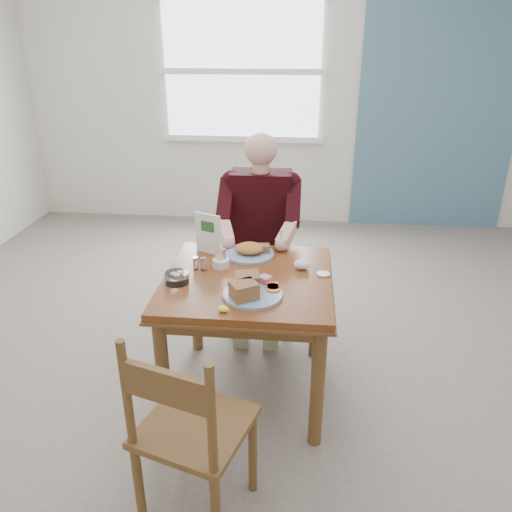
# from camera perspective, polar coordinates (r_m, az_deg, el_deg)

# --- Properties ---
(floor) EXTENTS (6.00, 6.00, 0.00)m
(floor) POSITION_cam_1_polar(r_m,az_deg,el_deg) (3.10, -0.86, -14.90)
(floor) COLOR #665953
(floor) RESTS_ON ground
(wall_back) EXTENTS (5.50, 0.00, 5.50)m
(wall_back) POSITION_cam_1_polar(r_m,az_deg,el_deg) (5.43, 2.84, 18.22)
(wall_back) COLOR beige
(wall_back) RESTS_ON ground
(accent_panel) EXTENTS (1.60, 0.02, 2.80)m
(accent_panel) POSITION_cam_1_polar(r_m,az_deg,el_deg) (5.56, 20.31, 16.98)
(accent_panel) COLOR slate
(accent_panel) RESTS_ON ground
(lemon_wedge) EXTENTS (0.06, 0.04, 0.03)m
(lemon_wedge) POSITION_cam_1_polar(r_m,az_deg,el_deg) (2.37, -3.76, -6.07)
(lemon_wedge) COLOR #F9FC35
(lemon_wedge) RESTS_ON table
(napkin) EXTENTS (0.10, 0.09, 0.06)m
(napkin) POSITION_cam_1_polar(r_m,az_deg,el_deg) (2.79, 5.26, -0.94)
(napkin) COLOR white
(napkin) RESTS_ON table
(metal_dish) EXTENTS (0.09, 0.09, 0.01)m
(metal_dish) POSITION_cam_1_polar(r_m,az_deg,el_deg) (2.74, 7.71, -2.07)
(metal_dish) COLOR silver
(metal_dish) RESTS_ON table
(window) EXTENTS (1.72, 0.04, 1.42)m
(window) POSITION_cam_1_polar(r_m,az_deg,el_deg) (5.42, -1.64, 20.34)
(window) COLOR white
(window) RESTS_ON wall_back
(table) EXTENTS (0.92, 0.92, 0.75)m
(table) POSITION_cam_1_polar(r_m,az_deg,el_deg) (2.75, -0.94, -4.48)
(table) COLOR brown
(table) RESTS_ON ground
(chair_far) EXTENTS (0.42, 0.42, 0.95)m
(chair_far) POSITION_cam_1_polar(r_m,az_deg,el_deg) (3.53, 0.57, -0.61)
(chair_far) COLOR brown
(chair_far) RESTS_ON ground
(chair_near) EXTENTS (0.53, 0.53, 0.95)m
(chair_near) POSITION_cam_1_polar(r_m,az_deg,el_deg) (2.16, -7.60, -19.27)
(chair_near) COLOR brown
(chair_near) RESTS_ON ground
(diner) EXTENTS (0.53, 0.56, 1.39)m
(diner) POSITION_cam_1_polar(r_m,az_deg,el_deg) (3.32, 0.45, 3.97)
(diner) COLOR gray
(diner) RESTS_ON chair_far
(near_plate) EXTENTS (0.40, 0.40, 0.10)m
(near_plate) POSITION_cam_1_polar(r_m,az_deg,el_deg) (2.49, -0.70, -3.81)
(near_plate) COLOR white
(near_plate) RESTS_ON table
(far_plate) EXTENTS (0.32, 0.32, 0.08)m
(far_plate) POSITION_cam_1_polar(r_m,az_deg,el_deg) (2.94, -0.61, 0.60)
(far_plate) COLOR white
(far_plate) RESTS_ON table
(caddy) EXTENTS (0.10, 0.10, 0.07)m
(caddy) POSITION_cam_1_polar(r_m,az_deg,el_deg) (2.80, -4.03, -0.81)
(caddy) COLOR white
(caddy) RESTS_ON table
(shakers) EXTENTS (0.08, 0.04, 0.07)m
(shakers) POSITION_cam_1_polar(r_m,az_deg,el_deg) (2.78, -6.45, -0.87)
(shakers) COLOR white
(shakers) RESTS_ON table
(creamer) EXTENTS (0.16, 0.16, 0.06)m
(creamer) POSITION_cam_1_polar(r_m,az_deg,el_deg) (2.65, -9.03, -2.45)
(creamer) COLOR white
(creamer) RESTS_ON table
(menu) EXTENTS (0.16, 0.08, 0.25)m
(menu) POSITION_cam_1_polar(r_m,az_deg,el_deg) (2.95, -5.50, 2.58)
(menu) COLOR white
(menu) RESTS_ON table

